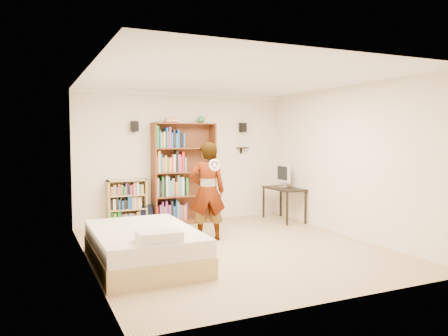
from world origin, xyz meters
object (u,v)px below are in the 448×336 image
(person, at_px, (207,191))
(tall_bookshelf, at_px, (184,173))
(daybed, at_px, (144,242))
(computer_desk, at_px, (284,204))
(low_bookshelf, at_px, (127,204))

(person, bearing_deg, tall_bookshelf, -81.04)
(daybed, bearing_deg, tall_bookshelf, 59.75)
(computer_desk, xyz_separation_m, person, (-2.15, -0.96, 0.50))
(computer_desk, xyz_separation_m, daybed, (-3.51, -1.92, -0.04))
(computer_desk, distance_m, person, 2.41)
(low_bookshelf, relative_size, daybed, 0.45)
(person, bearing_deg, low_bookshelf, -43.91)
(tall_bookshelf, xyz_separation_m, low_bookshelf, (-1.18, 0.05, -0.56))
(low_bookshelf, distance_m, daybed, 2.62)
(computer_desk, bearing_deg, person, -155.89)
(low_bookshelf, xyz_separation_m, person, (1.05, -1.65, 0.38))
(daybed, distance_m, person, 1.75)
(tall_bookshelf, xyz_separation_m, daybed, (-1.49, -2.55, -0.73))
(low_bookshelf, height_order, person, person)
(daybed, bearing_deg, computer_desk, 28.62)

